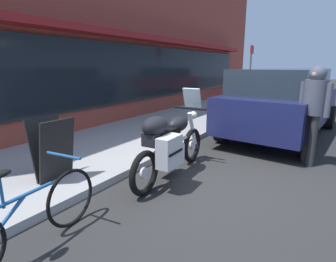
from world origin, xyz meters
name	(u,v)px	position (x,y,z in m)	size (l,w,h in m)	color
ground_plane	(204,181)	(0.00, 0.00, 0.00)	(80.00, 80.00, 0.00)	#292929
storefront_building	(165,16)	(5.38, 4.23, 3.61)	(18.75, 0.90, 7.38)	brown
sidewalk_curb	(234,102)	(9.00, 2.60, 0.06)	(30.00, 2.93, 0.12)	#989898
touring_motorcycle	(170,143)	(-0.22, 0.51, 0.61)	(2.22, 0.72, 1.40)	black
parked_bicycle	(27,219)	(-2.46, 0.72, 0.37)	(1.75, 0.48, 0.92)	black
parked_minivan	(283,101)	(3.76, -0.45, 0.92)	(5.00, 2.38, 1.71)	#191E4C
pedestrian_walking	(314,104)	(1.72, -1.29, 1.13)	(0.50, 0.52, 1.79)	#2D2D2D
sandwich_board_sign	(53,149)	(-1.37, 1.84, 0.59)	(0.55, 0.41, 0.92)	black
parking_sign_pole	(250,70)	(8.05, 1.66, 1.61)	(0.44, 0.07, 2.52)	#59595B
parked_car_down_block	(306,84)	(11.85, -0.18, 0.89)	(5.06, 2.44, 1.66)	maroon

